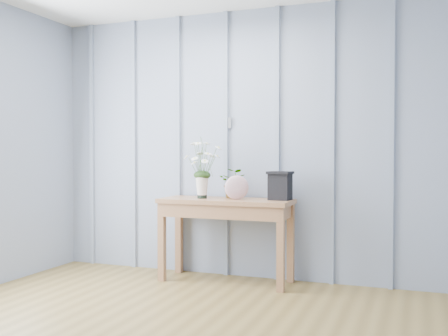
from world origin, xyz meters
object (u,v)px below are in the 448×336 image
at_px(sideboard, 226,211).
at_px(carved_box, 280,185).
at_px(felt_disc_vessel, 237,188).
at_px(daisy_vase, 202,161).

relative_size(sideboard, carved_box, 4.75).
relative_size(felt_disc_vessel, carved_box, 0.85).
bearing_deg(daisy_vase, felt_disc_vessel, -2.89).
bearing_deg(sideboard, felt_disc_vessel, -21.09).
bearing_deg(carved_box, daisy_vase, -173.97).
xyz_separation_m(daisy_vase, felt_disc_vessel, (0.34, -0.02, -0.24)).
distance_m(sideboard, daisy_vase, 0.51).
distance_m(sideboard, felt_disc_vessel, 0.26).
relative_size(daisy_vase, felt_disc_vessel, 2.56).
relative_size(sideboard, felt_disc_vessel, 5.56).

